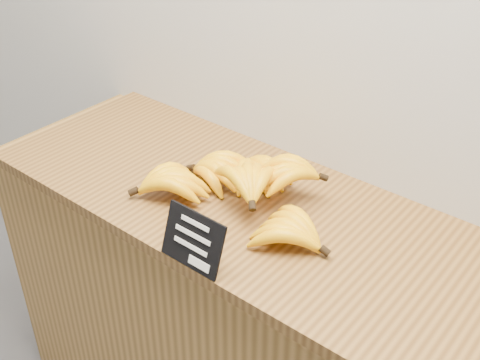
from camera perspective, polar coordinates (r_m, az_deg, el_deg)
counter at (r=1.76m, az=1.06°, el=-15.02°), size 1.53×0.50×0.90m
counter_top at (r=1.45m, az=1.25°, el=-2.64°), size 1.39×0.54×0.03m
chalkboard_sign at (r=1.24m, az=-4.51°, el=-5.70°), size 0.15×0.05×0.12m
banana_pile at (r=1.43m, az=0.10°, el=-0.38°), size 0.53×0.37×0.12m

